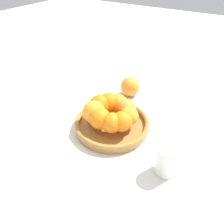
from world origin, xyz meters
name	(u,v)px	position (x,y,z in m)	size (l,w,h in m)	color
ground_plane	(112,128)	(0.00, 0.00, 0.00)	(4.00, 4.00, 0.00)	silver
fruit_bowl	(112,124)	(0.00, 0.00, 0.02)	(0.27, 0.27, 0.04)	#A57238
orange_pile	(110,111)	(-0.01, 0.00, 0.07)	(0.18, 0.18, 0.08)	orange
stray_orange	(130,87)	(-0.05, 0.23, 0.04)	(0.08, 0.08, 0.08)	orange
drinking_glass	(167,160)	(0.23, -0.08, 0.05)	(0.06, 0.06, 0.09)	silver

